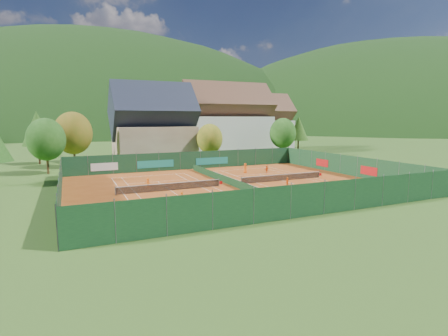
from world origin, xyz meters
TOP-DOWN VIEW (x-y plane):
  - ground at (0.00, 0.00)m, footprint 600.00×600.00m
  - clay_pad at (0.00, 0.00)m, footprint 40.00×32.00m
  - court_markings_left at (-8.00, 0.00)m, footprint 11.03×23.83m
  - court_markings_right at (8.00, 0.00)m, footprint 11.03×23.83m
  - tennis_net_left at (-7.85, 0.00)m, footprint 13.30×0.10m
  - tennis_net_right at (8.15, 0.00)m, footprint 13.30×0.10m
  - court_divider at (0.00, 0.00)m, footprint 0.03×28.80m
  - fence_north at (-0.46, 15.99)m, footprint 40.00×0.10m
  - fence_south at (0.00, -16.00)m, footprint 40.00×0.04m
  - fence_west at (-20.00, 0.00)m, footprint 0.04×32.00m
  - fence_east at (20.00, 0.05)m, footprint 0.09×32.00m
  - chalet at (-3.00, 30.00)m, footprint 16.20×12.00m
  - hotel_block_a at (16.00, 36.00)m, footprint 21.60×11.00m
  - hotel_block_b at (30.00, 44.00)m, footprint 17.28×10.00m
  - tree_west_front at (-22.00, 20.00)m, footprint 5.72×5.72m
  - tree_west_mid at (-18.00, 26.00)m, footprint 6.44×6.44m
  - tree_west_back at (-24.00, 34.00)m, footprint 5.60×5.60m
  - tree_center at (6.00, 22.00)m, footprint 5.01×5.01m
  - tree_east_front at (24.00, 24.00)m, footprint 5.72×5.72m
  - tree_east_mid at (34.00, 32.00)m, footprint 5.04×5.04m
  - tree_east_back at (26.00, 40.00)m, footprint 7.15×7.15m
  - mountain_backdrop at (28.54, 233.48)m, footprint 820.00×530.00m
  - ball_hopper at (11.24, -11.30)m, footprint 0.34×0.34m
  - loose_ball_0 at (-6.18, -5.34)m, footprint 0.07×0.07m
  - loose_ball_1 at (7.44, -11.58)m, footprint 0.07×0.07m
  - loose_ball_2 at (1.06, 2.63)m, footprint 0.07×0.07m
  - player_left_near at (-9.15, -8.36)m, footprint 0.66×0.54m
  - player_left_mid at (-4.24, -9.60)m, footprint 0.84×0.72m
  - player_left_far at (-10.13, 2.72)m, footprint 0.93×0.82m
  - player_right_near at (5.85, -4.34)m, footprint 0.82×0.71m
  - player_right_far_a at (6.53, 8.27)m, footprint 0.83×0.61m
  - player_right_far_b at (9.63, 6.85)m, footprint 1.17×0.80m

SIDE VIEW (x-z plane):
  - mountain_backdrop at x=28.54m, z-range -160.64..81.36m
  - ground at x=0.00m, z-range -0.02..-0.02m
  - clay_pad at x=0.00m, z-range 0.00..0.01m
  - court_markings_left at x=-8.00m, z-range 0.01..0.01m
  - court_markings_right at x=8.00m, z-range 0.01..0.01m
  - loose_ball_0 at x=-6.18m, z-range 0.00..0.07m
  - loose_ball_1 at x=7.44m, z-range 0.00..0.07m
  - loose_ball_2 at x=1.06m, z-range 0.00..0.07m
  - court_divider at x=0.00m, z-range 0.00..1.00m
  - tennis_net_left at x=-7.85m, z-range 0.00..1.02m
  - tennis_net_right at x=8.15m, z-range 0.00..1.02m
  - ball_hopper at x=11.24m, z-range 0.16..0.96m
  - player_right_far_b at x=9.63m, z-range 0.00..1.21m
  - player_left_far at x=-10.13m, z-range 0.00..1.25m
  - player_right_near at x=5.85m, z-range 0.00..1.32m
  - player_left_mid at x=-4.24m, z-range 0.00..1.51m
  - player_left_near at x=-9.15m, z-range 0.00..1.57m
  - player_right_far_a at x=6.53m, z-range 0.00..1.58m
  - fence_north at x=-0.46m, z-range -0.03..2.97m
  - fence_east at x=20.00m, z-range -0.02..2.98m
  - fence_south at x=0.00m, z-range 0.00..3.00m
  - fence_west at x=-20.00m, z-range 0.00..3.00m
  - tree_center at x=6.00m, z-range 0.92..8.52m
  - tree_west_front at x=-22.00m, z-range 1.05..9.74m
  - tree_east_front at x=24.00m, z-range 1.05..9.74m
  - tree_east_mid at x=34.00m, z-range 1.56..10.56m
  - tree_west_mid at x=-18.00m, z-range 1.18..10.96m
  - hotel_block_b at x=30.00m, z-range -1.13..14.37m
  - chalet at x=-3.00m, z-range -1.38..14.62m
  - tree_west_back at x=-24.00m, z-range 1.74..11.74m
  - tree_east_back at x=26.00m, z-range 1.31..12.18m
  - hotel_block_a at x=16.00m, z-range -1.24..16.01m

